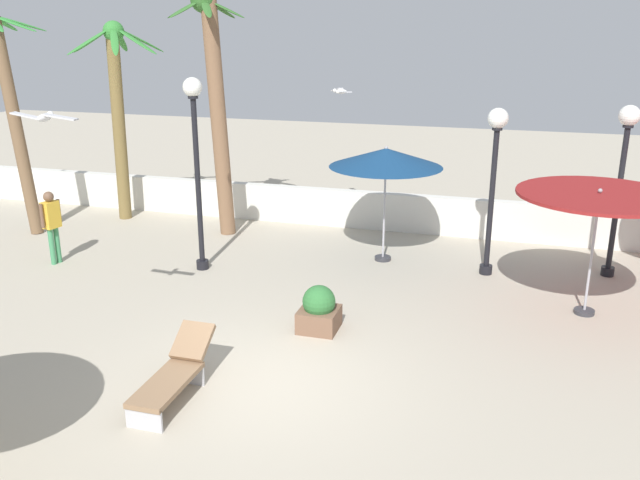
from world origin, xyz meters
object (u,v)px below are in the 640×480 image
at_px(planter, 319,310).
at_px(patio_umbrella_3, 386,158).
at_px(patio_umbrella_2, 599,198).
at_px(seagull_1, 340,91).
at_px(lamp_post_0, 623,162).
at_px(seagull_0, 45,117).
at_px(palm_tree_2, 7,95).
at_px(palm_tree_0, 118,100).
at_px(guest_0, 51,220).
at_px(lounge_chair_0, 174,373).
at_px(lamp_post_2, 494,163).
at_px(palm_tree_1, 215,91).
at_px(lamp_post_1, 196,147).

bearing_deg(planter, patio_umbrella_3, 84.63).
xyz_separation_m(patio_umbrella_2, seagull_1, (-6.07, 4.50, 1.35)).
bearing_deg(lamp_post_0, seagull_0, -143.41).
bearing_deg(patio_umbrella_3, seagull_0, -122.42).
bearing_deg(planter, seagull_1, 101.69).
relative_size(patio_umbrella_3, palm_tree_2, 0.47).
bearing_deg(planter, palm_tree_0, 143.18).
bearing_deg(palm_tree_2, guest_0, -38.41).
distance_m(seagull_1, planter, 7.50).
height_order(patio_umbrella_3, seagull_1, seagull_1).
height_order(patio_umbrella_2, lounge_chair_0, patio_umbrella_2).
xyz_separation_m(patio_umbrella_3, palm_tree_2, (-9.62, -0.49, 1.17)).
bearing_deg(lamp_post_0, seagull_1, 162.08).
relative_size(lamp_post_2, lounge_chair_0, 1.96).
bearing_deg(seagull_1, seagull_0, -104.17).
distance_m(lamp_post_2, seagull_0, 8.87).
bearing_deg(lamp_post_0, patio_umbrella_3, -175.54).
xyz_separation_m(patio_umbrella_2, palm_tree_1, (-8.90, 2.87, 1.41)).
xyz_separation_m(palm_tree_2, lamp_post_0, (14.60, 0.88, -1.05)).
bearing_deg(lamp_post_0, guest_0, -167.29).
bearing_deg(palm_tree_0, guest_0, -83.12).
height_order(palm_tree_0, lamp_post_2, palm_tree_0).
bearing_deg(patio_umbrella_2, palm_tree_1, 162.14).
relative_size(palm_tree_2, guest_0, 3.36).
distance_m(patio_umbrella_2, guest_0, 11.66).
height_order(patio_umbrella_2, lamp_post_1, lamp_post_1).
distance_m(lamp_post_2, planter, 5.15).
bearing_deg(seagull_0, patio_umbrella_3, 57.58).
distance_m(patio_umbrella_3, lamp_post_0, 5.00).
xyz_separation_m(lamp_post_2, planter, (-2.76, -3.80, -2.12)).
bearing_deg(patio_umbrella_3, lamp_post_0, 4.46).
bearing_deg(lounge_chair_0, lamp_post_1, 111.70).
bearing_deg(guest_0, planter, -13.70).
distance_m(guest_0, seagull_0, 5.88).
bearing_deg(lamp_post_2, lounge_chair_0, -122.13).
bearing_deg(lounge_chair_0, lamp_post_0, 47.07).
height_order(patio_umbrella_2, lamp_post_0, lamp_post_0).
relative_size(palm_tree_1, lamp_post_2, 1.69).
distance_m(lamp_post_1, planter, 4.80).
bearing_deg(patio_umbrella_3, lamp_post_1, -155.53).
distance_m(palm_tree_1, lounge_chair_0, 8.93).
distance_m(patio_umbrella_2, seagull_1, 7.68).
xyz_separation_m(palm_tree_0, lounge_chair_0, (5.93, -8.32, -2.93)).
distance_m(patio_umbrella_3, seagull_0, 7.58).
relative_size(palm_tree_2, lounge_chair_0, 3.07).
distance_m(palm_tree_0, guest_0, 4.47).
distance_m(palm_tree_2, lamp_post_1, 5.98).
height_order(lamp_post_1, lounge_chair_0, lamp_post_1).
distance_m(patio_umbrella_2, planter, 5.50).
distance_m(lamp_post_1, lamp_post_2, 6.39).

